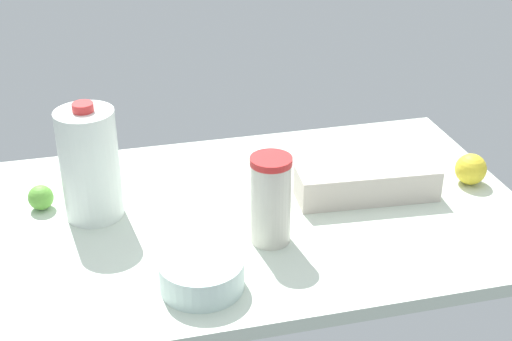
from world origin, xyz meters
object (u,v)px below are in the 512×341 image
object	(u,v)px
tumbler_cup	(270,200)
lemon_far_back	(471,169)
lime_by_jug	(41,197)
egg_carton	(367,183)
mixing_bowl	(202,274)
milk_jug	(90,164)

from	to	relation	value
tumbler_cup	lemon_far_back	distance (cm)	54.19
lemon_far_back	lime_by_jug	xyz separation A→B (cm)	(98.49, -12.29, -0.88)
egg_carton	lime_by_jug	bearing A→B (deg)	-5.97
mixing_bowl	egg_carton	size ratio (longest dim) A/B	0.50
tumbler_cup	mixing_bowl	world-z (taller)	tumbler_cup
mixing_bowl	milk_jug	bearing A→B (deg)	-60.06
tumbler_cup	milk_jug	bearing A→B (deg)	-29.08
egg_carton	lemon_far_back	world-z (taller)	same
milk_jug	tumbler_cup	world-z (taller)	milk_jug
mixing_bowl	lime_by_jug	distance (cm)	47.33
milk_jug	lime_by_jug	distance (cm)	15.89
mixing_bowl	egg_carton	bearing A→B (deg)	-150.43
milk_jug	lime_by_jug	size ratio (longest dim) A/B	4.69
egg_carton	lime_by_jug	world-z (taller)	egg_carton
lemon_far_back	milk_jug	bearing A→B (deg)	-4.56
milk_jug	mixing_bowl	distance (cm)	37.61
lime_by_jug	milk_jug	bearing A→B (deg)	155.03
milk_jug	egg_carton	size ratio (longest dim) A/B	0.82
milk_jug	tumbler_cup	distance (cm)	39.65
lime_by_jug	egg_carton	bearing A→B (deg)	169.96
milk_jug	egg_carton	distance (cm)	61.74
egg_carton	lemon_far_back	bearing A→B (deg)	-174.86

